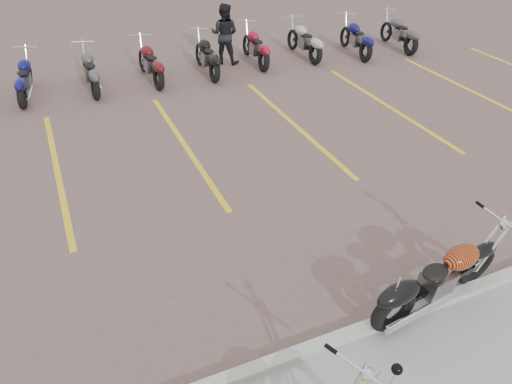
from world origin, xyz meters
TOP-DOWN VIEW (x-y plane):
  - ground at (0.00, 0.00)m, footprint 100.00×100.00m
  - curb at (0.00, -2.00)m, footprint 60.00×0.18m
  - parking_stripes at (0.00, 4.00)m, footprint 38.00×5.50m
  - flame_cruiser at (1.76, -1.95)m, footprint 2.34×0.50m
  - person_b at (2.74, 8.73)m, footprint 1.10×1.06m
  - bg_bike_row at (0.24, 8.04)m, footprint 17.23×2.03m

SIDE VIEW (x-z plane):
  - ground at x=0.00m, z-range 0.00..0.00m
  - parking_stripes at x=0.00m, z-range 0.00..0.01m
  - curb at x=0.00m, z-range 0.00..0.12m
  - flame_cruiser at x=1.76m, z-range 0.00..0.96m
  - bg_bike_row at x=0.24m, z-range 0.00..1.10m
  - person_b at x=2.74m, z-range 0.00..1.78m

